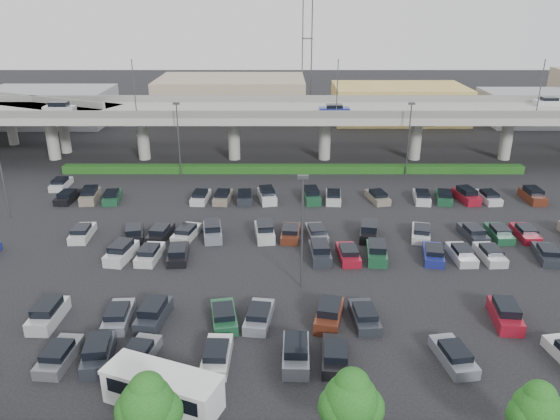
# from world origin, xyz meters

# --- Properties ---
(ground) EXTENTS (280.00, 280.00, 0.00)m
(ground) POSITION_xyz_m (0.00, 0.00, 0.00)
(ground) COLOR black
(overpass) EXTENTS (150.00, 13.00, 15.80)m
(overpass) POSITION_xyz_m (-0.25, 31.99, 6.97)
(overpass) COLOR #989790
(overpass) RESTS_ON ground
(hedge) EXTENTS (66.00, 1.60, 1.10)m
(hedge) POSITION_xyz_m (0.00, 25.00, 0.55)
(hedge) COLOR #134012
(hedge) RESTS_ON ground
(tree_row) EXTENTS (65.07, 3.66, 5.94)m
(tree_row) POSITION_xyz_m (0.70, -26.53, 3.52)
(tree_row) COLOR #332316
(tree_row) RESTS_ON ground
(shuttle_bus) EXTENTS (7.90, 5.13, 2.40)m
(shuttle_bus) POSITION_xyz_m (-9.11, -22.82, 1.31)
(shuttle_bus) COLOR silver
(shuttle_bus) RESTS_ON ground
(parked_cars) EXTENTS (62.90, 41.56, 1.67)m
(parked_cars) POSITION_xyz_m (0.23, -3.01, 0.62)
(parked_cars) COLOR navy
(parked_cars) RESTS_ON ground
(light_poles) EXTENTS (66.90, 48.38, 10.30)m
(light_poles) POSITION_xyz_m (-4.13, 2.00, 6.24)
(light_poles) COLOR #434448
(light_poles) RESTS_ON ground
(distant_buildings) EXTENTS (138.00, 24.00, 9.00)m
(distant_buildings) POSITION_xyz_m (12.38, 61.81, 3.74)
(distant_buildings) COLOR gray
(distant_buildings) RESTS_ON ground
(comm_tower) EXTENTS (2.40, 2.40, 30.00)m
(comm_tower) POSITION_xyz_m (4.00, 74.00, 15.61)
(comm_tower) COLOR #434448
(comm_tower) RESTS_ON ground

